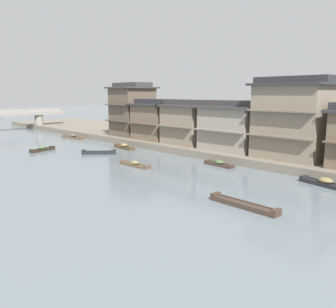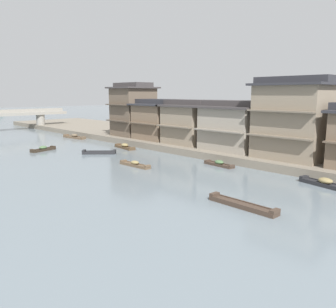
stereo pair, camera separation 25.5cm
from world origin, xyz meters
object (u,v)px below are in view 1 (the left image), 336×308
(boat_moored_far, at_px, (99,153))
(house_waterfront_narrow, at_px, (188,122))
(house_waterfront_far, at_px, (158,120))
(boat_moored_nearest, at_px, (219,164))
(house_waterfront_second, at_px, (292,119))
(boat_midriver_upstream, at_px, (135,164))
(boat_midriver_drifting, at_px, (244,205))
(house_waterfront_end, at_px, (132,110))
(boat_moored_third, at_px, (325,183))
(house_waterfront_tall, at_px, (233,126))
(boat_upstream_distant, at_px, (42,149))
(boat_crossing_west, at_px, (124,147))
(boat_moored_second, at_px, (73,137))

(boat_moored_far, bearing_deg, house_waterfront_narrow, -27.68)
(house_waterfront_narrow, height_order, house_waterfront_far, same)
(boat_moored_nearest, relative_size, house_waterfront_second, 0.45)
(boat_moored_far, bearing_deg, boat_midriver_upstream, -98.38)
(boat_moored_nearest, bearing_deg, boat_midriver_drifting, -134.82)
(boat_midriver_upstream, height_order, house_waterfront_end, house_waterfront_end)
(boat_moored_third, distance_m, boat_midriver_upstream, 18.98)
(boat_midriver_drifting, relative_size, house_waterfront_end, 0.62)
(boat_moored_third, distance_m, house_waterfront_tall, 15.50)
(house_waterfront_narrow, bearing_deg, boat_moored_nearest, -118.92)
(house_waterfront_tall, bearing_deg, boat_midriver_upstream, 163.40)
(boat_moored_far, bearing_deg, boat_moored_third, -78.68)
(house_waterfront_far, bearing_deg, house_waterfront_end, 89.85)
(boat_midriver_upstream, bearing_deg, house_waterfront_tall, -16.60)
(house_waterfront_second, distance_m, house_waterfront_end, 28.49)
(boat_moored_far, xyz_separation_m, boat_midriver_drifting, (-4.33, -25.61, -0.01))
(boat_moored_far, distance_m, house_waterfront_tall, 17.73)
(boat_moored_third, relative_size, boat_moored_far, 1.19)
(boat_moored_third, xyz_separation_m, house_waterfront_far, (5.90, 28.26, 3.63))
(house_waterfront_far, bearing_deg, boat_moored_nearest, -109.29)
(boat_midriver_upstream, relative_size, house_waterfront_far, 0.62)
(boat_upstream_distant, xyz_separation_m, house_waterfront_narrow, (15.42, -13.14, 3.64))
(house_waterfront_tall, bearing_deg, house_waterfront_far, 89.08)
(boat_moored_far, bearing_deg, house_waterfront_second, -62.73)
(boat_moored_nearest, relative_size, boat_midriver_drifting, 0.73)
(house_waterfront_second, bearing_deg, boat_crossing_west, 104.38)
(boat_midriver_upstream, bearing_deg, boat_upstream_distant, 100.09)
(boat_moored_nearest, distance_m, boat_midriver_upstream, 9.25)
(house_waterfront_second, distance_m, house_waterfront_narrow, 15.40)
(boat_moored_second, xyz_separation_m, house_waterfront_tall, (5.76, -30.19, 3.62))
(house_waterfront_second, bearing_deg, house_waterfront_narrow, 89.58)
(boat_moored_second, bearing_deg, boat_midriver_upstream, -104.37)
(boat_moored_second, distance_m, house_waterfront_narrow, 23.64)
(boat_moored_nearest, relative_size, boat_moored_third, 0.84)
(boat_crossing_west, xyz_separation_m, house_waterfront_second, (5.76, -22.45, 4.93))
(boat_moored_far, height_order, house_waterfront_tall, house_waterfront_tall)
(boat_moored_far, bearing_deg, boat_crossing_west, 14.56)
(boat_upstream_distant, bearing_deg, house_waterfront_second, -61.75)
(house_waterfront_tall, relative_size, house_waterfront_far, 1.11)
(boat_moored_nearest, bearing_deg, boat_midriver_upstream, 138.40)
(house_waterfront_tall, bearing_deg, boat_crossing_west, 112.29)
(house_waterfront_tall, xyz_separation_m, house_waterfront_far, (0.23, 14.30, 0.00))
(boat_moored_second, xyz_separation_m, boat_midriver_drifting, (-9.70, -42.50, -0.10))
(house_waterfront_second, relative_size, house_waterfront_end, 1.00)
(boat_midriver_drifting, bearing_deg, boat_moored_second, 77.14)
(house_waterfront_second, bearing_deg, boat_upstream_distant, 118.25)
(house_waterfront_end, bearing_deg, boat_moored_third, -99.70)
(boat_moored_third, bearing_deg, house_waterfront_second, 48.50)
(boat_moored_second, bearing_deg, house_waterfront_narrow, -76.06)
(boat_midriver_upstream, distance_m, house_waterfront_second, 17.59)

